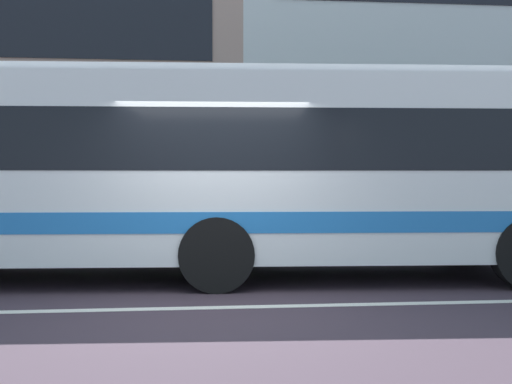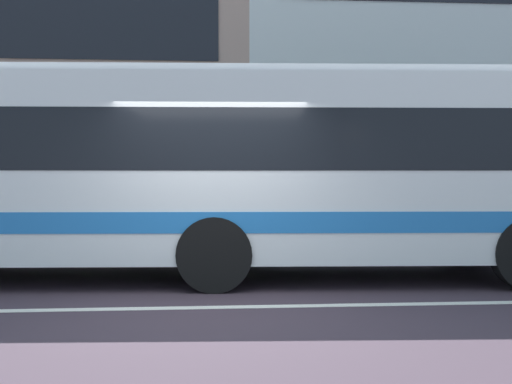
{
  "view_description": "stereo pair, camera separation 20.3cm",
  "coord_description": "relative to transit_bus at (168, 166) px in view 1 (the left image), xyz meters",
  "views": [
    {
      "loc": [
        -0.24,
        -7.13,
        1.54
      ],
      "look_at": [
        0.71,
        2.37,
        1.29
      ],
      "focal_mm": 43.15,
      "sensor_mm": 36.0,
      "label": 1
    },
    {
      "loc": [
        -0.04,
        -7.15,
        1.54
      ],
      "look_at": [
        0.71,
        2.37,
        1.29
      ],
      "focal_mm": 43.15,
      "sensor_mm": 36.0,
      "label": 2
    }
  ],
  "objects": [
    {
      "name": "lane_centre_line",
      "position": [
        0.64,
        -2.13,
        -1.67
      ],
      "size": [
        60.0,
        0.16,
        0.01
      ],
      "primitive_type": "cube",
      "color": "silver",
      "rests_on": "ground_plane"
    },
    {
      "name": "transit_bus",
      "position": [
        0.0,
        0.0,
        0.0
      ],
      "size": [
        12.03,
        3.09,
        3.04
      ],
      "color": "silver",
      "rests_on": "ground_plane"
    },
    {
      "name": "ground_plane",
      "position": [
        0.64,
        -2.13,
        -1.68
      ],
      "size": [
        160.0,
        160.0,
        0.0
      ],
      "primitive_type": "plane",
      "color": "#3B2E39"
    },
    {
      "name": "hedge_row_far",
      "position": [
        1.76,
        3.4,
        -1.29
      ],
      "size": [
        17.33,
        1.1,
        0.77
      ],
      "primitive_type": "cube",
      "color": "#3A7232",
      "rests_on": "ground_plane"
    }
  ]
}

